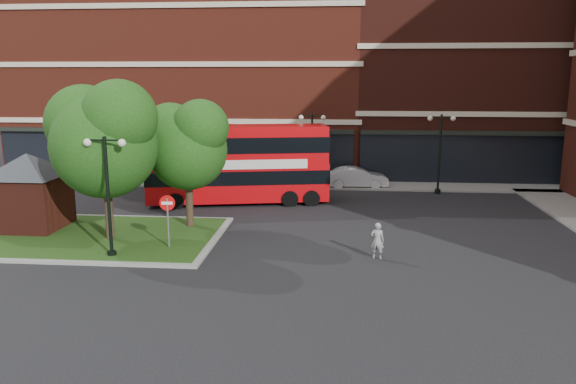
# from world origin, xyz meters

# --- Properties ---
(ground) EXTENTS (120.00, 120.00, 0.00)m
(ground) POSITION_xyz_m (0.00, 0.00, 0.00)
(ground) COLOR black
(ground) RESTS_ON ground
(pavement_far) EXTENTS (44.00, 3.00, 0.12)m
(pavement_far) POSITION_xyz_m (0.00, 16.50, 0.06)
(pavement_far) COLOR slate
(pavement_far) RESTS_ON ground
(terrace_far_left) EXTENTS (26.00, 12.00, 14.00)m
(terrace_far_left) POSITION_xyz_m (-8.00, 24.00, 7.00)
(terrace_far_left) COLOR maroon
(terrace_far_left) RESTS_ON ground
(terrace_far_right) EXTENTS (18.00, 12.00, 16.00)m
(terrace_far_right) POSITION_xyz_m (14.00, 24.00, 8.00)
(terrace_far_right) COLOR #471911
(terrace_far_right) RESTS_ON ground
(traffic_island) EXTENTS (12.60, 7.60, 0.15)m
(traffic_island) POSITION_xyz_m (-8.00, 3.00, 0.07)
(traffic_island) COLOR gray
(traffic_island) RESTS_ON ground
(kiosk) EXTENTS (6.51, 6.51, 3.60)m
(kiosk) POSITION_xyz_m (-11.00, 4.00, 2.32)
(kiosk) COLOR #471911
(kiosk) RESTS_ON traffic_island
(tree_island_west) EXTENTS (5.40, 4.71, 7.21)m
(tree_island_west) POSITION_xyz_m (-6.60, 2.58, 4.79)
(tree_island_west) COLOR #2D2116
(tree_island_west) RESTS_ON ground
(tree_island_east) EXTENTS (4.46, 3.90, 6.29)m
(tree_island_east) POSITION_xyz_m (-3.58, 5.06, 4.24)
(tree_island_east) COLOR #2D2116
(tree_island_east) RESTS_ON ground
(lamp_island) EXTENTS (1.72, 0.36, 5.00)m
(lamp_island) POSITION_xyz_m (-5.50, 0.20, 2.83)
(lamp_island) COLOR black
(lamp_island) RESTS_ON ground
(lamp_far_left) EXTENTS (1.72, 0.36, 5.00)m
(lamp_far_left) POSITION_xyz_m (2.00, 14.50, 2.83)
(lamp_far_left) COLOR black
(lamp_far_left) RESTS_ON ground
(lamp_far_right) EXTENTS (1.72, 0.36, 5.00)m
(lamp_far_right) POSITION_xyz_m (10.00, 14.50, 2.83)
(lamp_far_right) COLOR black
(lamp_far_right) RESTS_ON ground
(bus) EXTENTS (10.66, 4.32, 3.97)m
(bus) POSITION_xyz_m (-2.12, 10.76, 2.61)
(bus) COLOR #C2070D
(bus) RESTS_ON ground
(woman) EXTENTS (0.61, 0.47, 1.52)m
(woman) POSITION_xyz_m (5.30, 1.13, 0.76)
(woman) COLOR gray
(woman) RESTS_ON ground
(car_silver) EXTENTS (4.39, 2.25, 1.43)m
(car_silver) POSITION_xyz_m (-1.35, 15.13, 0.71)
(car_silver) COLOR #A8ABB0
(car_silver) RESTS_ON ground
(car_white) EXTENTS (4.31, 1.86, 1.38)m
(car_white) POSITION_xyz_m (4.90, 16.00, 0.69)
(car_white) COLOR silver
(car_white) RESTS_ON ground
(no_entry_sign) EXTENTS (0.66, 0.10, 2.40)m
(no_entry_sign) POSITION_xyz_m (-3.50, 1.50, 1.71)
(no_entry_sign) COLOR slate
(no_entry_sign) RESTS_ON ground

